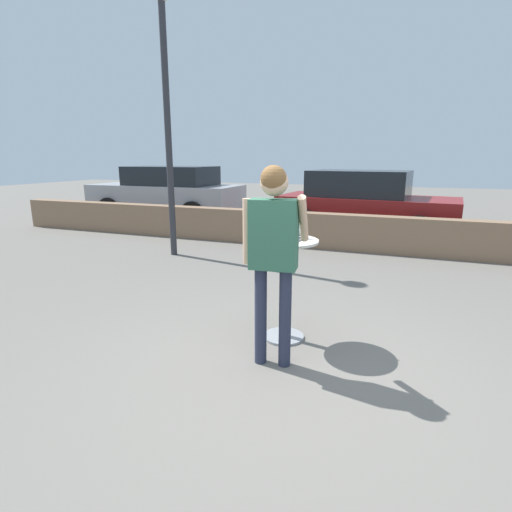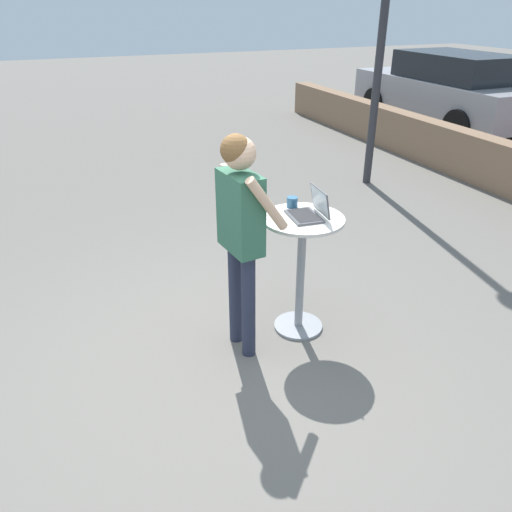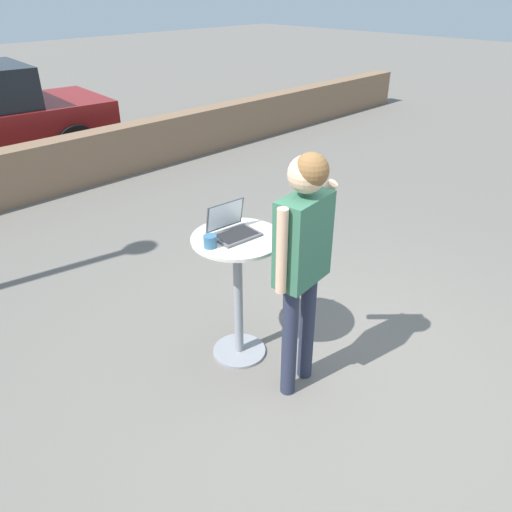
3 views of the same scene
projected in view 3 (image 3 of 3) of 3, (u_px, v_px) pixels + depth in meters
The scene contains 6 objects.
ground_plane at pixel (334, 382), 3.77m from camera, with size 50.00×50.00×0.00m, color slate.
pavement_kerb at pixel (30, 172), 6.80m from camera, with size 17.60×0.35×0.73m.
cafe_table at pixel (238, 280), 3.75m from camera, with size 0.67×0.67×1.06m.
laptop at pixel (232, 228), 3.58m from camera, with size 0.34×0.30×0.23m.
coffee_mug at pixel (210, 241), 3.42m from camera, with size 0.12×0.09×0.09m.
standing_person at pixel (303, 248), 3.22m from camera, with size 0.55×0.42×1.79m.
Camera 3 is at (-2.42, -1.58, 2.67)m, focal length 35.00 mm.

